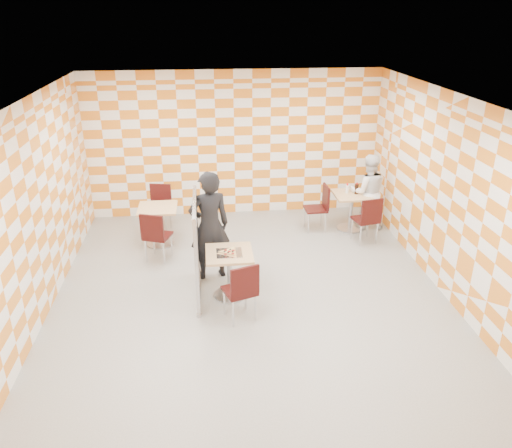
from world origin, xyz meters
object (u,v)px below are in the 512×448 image
Objects in this scene: chair_second_front at (368,217)px; man_dark at (209,226)px; chair_empty_far at (160,204)px; man_white at (368,192)px; soda_bottle at (357,189)px; chair_empty_near at (155,233)px; empty_table at (158,219)px; partition at (197,248)px; chair_main_front at (242,288)px; second_table at (351,205)px; main_table at (229,267)px; sport_bottle at (347,189)px; chair_second_side at (320,204)px.

man_dark is at bearing -162.49° from chair_second_front.
man_white is at bearing -4.59° from chair_empty_far.
chair_empty_far is 3.87m from soda_bottle.
soda_bottle reaches higher than chair_empty_near.
man_white reaches higher than empty_table.
soda_bottle is (3.10, 2.14, 0.06)m from partition.
second_table is at bearing 50.95° from chair_main_front.
man_dark is at bearing 69.00° from partition.
main_table is 3.48m from soda_bottle.
chair_second_front is at bearing -74.15° from sport_bottle.
chair_empty_near is 0.51× the size of man_dark.
sport_bottle is at bearing 37.09° from partition.
main_table is 1.00× the size of second_table.
chair_second_side is 3.25m from partition.
empty_table is at bearing -175.35° from second_table.
man_white reaches higher than chair_second_side.
chair_second_front is 4.62× the size of sport_bottle.
chair_second_front reaches higher than second_table.
chair_main_front is at bearing -53.19° from partition.
chair_empty_near is at bearing -46.95° from man_dark.
partition reaches higher than chair_empty_far.
sport_bottle reaches higher than empty_table.
sport_bottle is at bearing 3.92° from chair_second_side.
chair_second_side is 2.77m from man_dark.
chair_empty_near is at bearing 20.48° from man_white.
main_table is 0.72m from chair_main_front.
soda_bottle is (2.89, 1.61, -0.06)m from man_dark.
chair_empty_far is at bearing 1.37° from man_white.
chair_second_front is at bearing -176.28° from man_dark.
second_table is 0.62m from chair_second_side.
chair_second_front is (2.66, 1.58, 0.04)m from main_table.
man_white is at bearing 74.64° from chair_second_front.
man_white is 0.27m from soda_bottle.
partition reaches higher than main_table.
second_table is at bearing 41.71° from main_table.
chair_empty_near is 4.62× the size of sport_bottle.
sport_bottle is at bearing 105.85° from chair_second_front.
chair_main_front and chair_empty_near have the same top height.
chair_empty_near is 1.38m from chair_empty_far.
chair_empty_far is at bearing -78.38° from man_dark.
partition is at bearing -155.05° from chair_second_front.
empty_table is 3.85m from soda_bottle.
man_dark is at bearing -150.25° from second_table.
chair_second_side is at bearing 59.20° from chair_main_front.
sport_bottle is (2.31, 3.04, 0.29)m from chair_main_front.
chair_main_front is at bearing -127.33° from sport_bottle.
main_table is at bearing -14.00° from partition.
partition is (0.73, -1.84, 0.28)m from empty_table.
chair_empty_near is at bearing -161.74° from chair_second_side.
man_dark is at bearing 33.90° from man_white.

